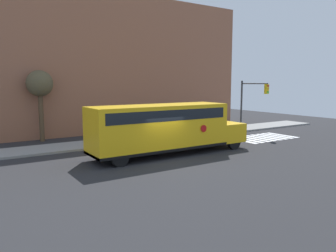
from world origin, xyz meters
TOP-DOWN VIEW (x-y plane):
  - ground_plane at (0.00, 0.00)m, footprint 60.00×60.00m
  - sidewalk_strip at (0.00, 6.50)m, footprint 44.00×3.00m
  - building_backdrop at (0.00, 13.00)m, footprint 32.00×4.00m
  - crosswalk_stripes at (11.00, 2.00)m, footprint 5.40×3.20m
  - school_bus at (0.78, 0.96)m, footprint 10.68×2.57m
  - stop_sign at (9.28, 5.43)m, footprint 0.76×0.10m
  - traffic_light at (11.72, 4.16)m, footprint 0.28×3.04m
  - tree_near_sidewalk at (-4.57, 10.25)m, footprint 1.99×1.99m

SIDE VIEW (x-z plane):
  - ground_plane at x=0.00m, z-range 0.00..0.00m
  - crosswalk_stripes at x=11.00m, z-range 0.00..0.01m
  - sidewalk_strip at x=0.00m, z-range 0.00..0.15m
  - stop_sign at x=9.28m, z-range 0.45..3.06m
  - school_bus at x=0.78m, z-range 0.23..3.38m
  - traffic_light at x=11.72m, z-range 0.78..5.45m
  - tree_near_sidewalk at x=-4.57m, z-range 1.58..7.02m
  - building_backdrop at x=0.00m, z-range 0.00..12.35m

